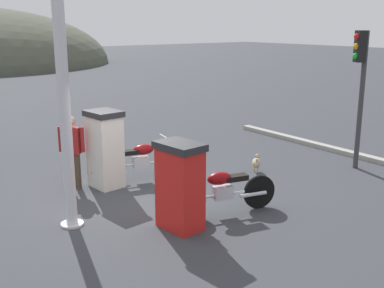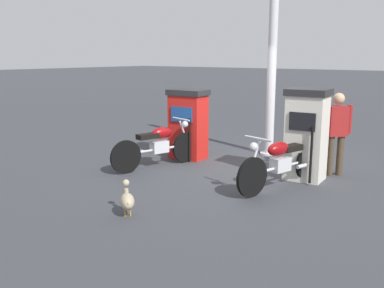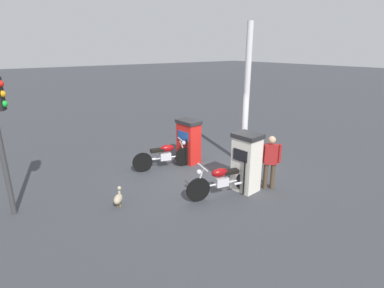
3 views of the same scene
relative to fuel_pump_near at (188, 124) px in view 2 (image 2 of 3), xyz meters
The scene contains 8 objects.
ground_plane 1.57m from the fuel_pump_near, 87.75° to the left, with size 120.00×120.00×0.00m, color #383A3F.
fuel_pump_near is the anchor object (origin of this frame).
fuel_pump_far 2.73m from the fuel_pump_near, 90.00° to the left, with size 0.67×0.79×1.67m.
motorcycle_near_pump 1.04m from the fuel_pump_near, ahead, with size 2.05×0.78×0.97m.
motorcycle_far_pump 2.76m from the fuel_pump_near, 73.24° to the left, with size 2.11×0.76×0.97m.
attendant_person 3.14m from the fuel_pump_near, 101.16° to the left, with size 0.47×0.46×1.58m.
wandering_duck 3.66m from the fuel_pump_near, 24.04° to the left, with size 0.41×0.44×0.50m.
canopy_support_pole 2.42m from the fuel_pump_near, 139.31° to the left, with size 0.40×0.40×4.68m.
Camera 2 is at (7.31, 4.37, 2.26)m, focal length 40.15 mm.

